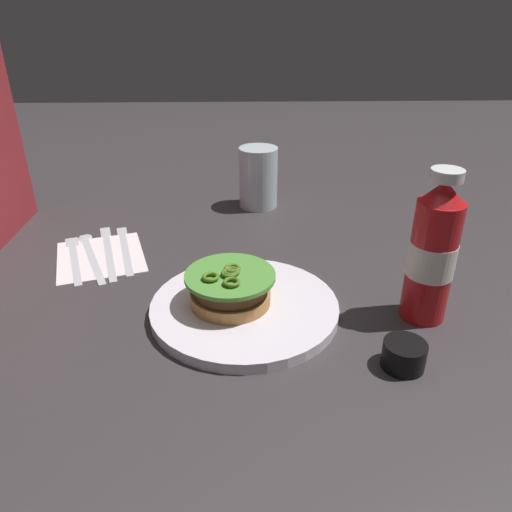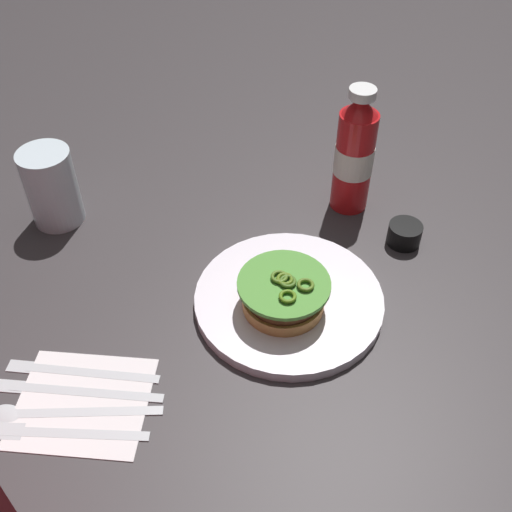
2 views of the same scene
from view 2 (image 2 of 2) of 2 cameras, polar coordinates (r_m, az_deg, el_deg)
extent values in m
plane|color=#363133|center=(0.90, -4.54, -1.53)|extent=(3.00, 3.00, 0.00)
cylinder|color=white|center=(0.85, 3.07, -4.13)|extent=(0.26, 0.26, 0.02)
cylinder|color=#BF8346|center=(0.83, 2.55, -4.22)|extent=(0.11, 0.11, 0.02)
cylinder|color=#512D19|center=(0.82, 2.59, -3.43)|extent=(0.10, 0.10, 0.02)
cylinder|color=red|center=(0.81, 2.61, -2.90)|extent=(0.09, 0.09, 0.01)
cylinder|color=#519539|center=(0.80, 2.63, -2.61)|extent=(0.12, 0.12, 0.01)
torus|color=#426820|center=(0.80, 2.98, -2.38)|extent=(0.02, 0.02, 0.01)
torus|color=#4E6F1E|center=(0.79, 4.65, -2.69)|extent=(0.02, 0.02, 0.01)
torus|color=#4D7321|center=(0.80, 2.19, -1.95)|extent=(0.02, 0.02, 0.01)
torus|color=#55741B|center=(0.80, 2.70, -2.16)|extent=(0.02, 0.02, 0.01)
torus|color=#507819|center=(0.78, 2.97, -3.78)|extent=(0.02, 0.02, 0.01)
cylinder|color=red|center=(0.98, 9.07, 8.66)|extent=(0.06, 0.06, 0.17)
cone|color=red|center=(0.93, 9.76, 13.61)|extent=(0.05, 0.05, 0.03)
cylinder|color=white|center=(0.92, 9.92, 14.74)|extent=(0.04, 0.04, 0.01)
cylinder|color=white|center=(0.98, 9.11, 8.91)|extent=(0.06, 0.06, 0.05)
cylinder|color=silver|center=(1.00, -18.53, 6.12)|extent=(0.08, 0.08, 0.13)
cylinder|color=black|center=(0.96, 13.68, 2.02)|extent=(0.05, 0.05, 0.03)
cube|color=white|center=(0.79, -15.86, -12.97)|extent=(0.19, 0.18, 0.00)
cube|color=silver|center=(0.81, -15.04, -10.36)|extent=(0.17, 0.06, 0.00)
cube|color=silver|center=(0.83, -19.70, -9.67)|extent=(0.08, 0.04, 0.00)
cube|color=silver|center=(0.79, -15.61, -12.00)|extent=(0.19, 0.07, 0.00)
cube|color=silver|center=(0.82, -21.07, -11.19)|extent=(0.08, 0.04, 0.00)
cube|color=silver|center=(0.78, -16.21, -13.69)|extent=(0.19, 0.09, 0.00)
ellipsoid|color=silver|center=(0.80, -22.22, -13.36)|extent=(0.04, 0.03, 0.00)
cube|color=silver|center=(0.77, -16.84, -15.44)|extent=(0.17, 0.07, 0.00)
cube|color=silver|center=(0.79, -22.20, -14.76)|extent=(0.04, 0.03, 0.00)
camera|label=1|loc=(0.72, 53.26, 4.80)|focal=34.20mm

